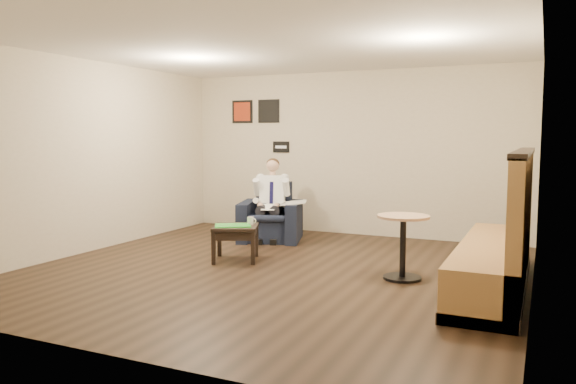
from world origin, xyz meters
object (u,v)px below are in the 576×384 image
at_px(seated_man, 269,202).
at_px(green_folder, 233,225).
at_px(cafe_table, 403,247).
at_px(armchair, 271,212).
at_px(smartphone, 241,223).
at_px(banquette, 494,221).
at_px(coffee_mug, 250,221).
at_px(side_table, 236,243).

xyz_separation_m(seated_man, green_folder, (0.18, -1.47, -0.15)).
bearing_deg(seated_man, cafe_table, -47.82).
relative_size(armchair, cafe_table, 1.25).
bearing_deg(cafe_table, smartphone, 174.36).
relative_size(armchair, seated_man, 0.75).
xyz_separation_m(smartphone, banquette, (3.34, -0.25, 0.27)).
bearing_deg(armchair, banquette, -41.72).
relative_size(seated_man, smartphone, 8.53).
height_order(green_folder, coffee_mug, coffee_mug).
xyz_separation_m(side_table, banquette, (3.32, -0.07, 0.52)).
bearing_deg(cafe_table, side_table, 178.71).
relative_size(green_folder, banquette, 0.16).
bearing_deg(green_folder, cafe_table, -0.49).
distance_m(side_table, smartphone, 0.30).
distance_m(smartphone, cafe_table, 2.34).
xyz_separation_m(armchair, cafe_table, (2.55, -1.60, -0.08)).
bearing_deg(seated_man, smartphone, -98.83).
height_order(coffee_mug, banquette, banquette).
xyz_separation_m(smartphone, cafe_table, (2.33, -0.23, -0.10)).
relative_size(side_table, banquette, 0.20).
bearing_deg(coffee_mug, seated_man, 104.83).
height_order(armchair, smartphone, armchair).
relative_size(seated_man, green_folder, 2.65).
bearing_deg(banquette, cafe_table, 178.92).
xyz_separation_m(armchair, seated_man, (0.04, -0.12, 0.17)).
relative_size(smartphone, banquette, 0.05).
height_order(side_table, green_folder, green_folder).
bearing_deg(armchair, seated_man, -90.00).
distance_m(armchair, coffee_mug, 1.41).
bearing_deg(seated_man, banquette, -40.36).
bearing_deg(smartphone, coffee_mug, -7.10).
distance_m(coffee_mug, smartphone, 0.15).
bearing_deg(seated_man, coffee_mug, -92.36).
relative_size(green_folder, cafe_table, 0.63).
xyz_separation_m(seated_man, smartphone, (0.19, -1.26, -0.15)).
distance_m(armchair, side_table, 1.59).
relative_size(side_table, smartphone, 3.93).
xyz_separation_m(seated_man, side_table, (0.20, -1.44, -0.40)).
distance_m(armchair, seated_man, 0.21).
relative_size(armchair, banquette, 0.32).
distance_m(seated_man, coffee_mug, 1.29).
distance_m(banquette, cafe_table, 1.08).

